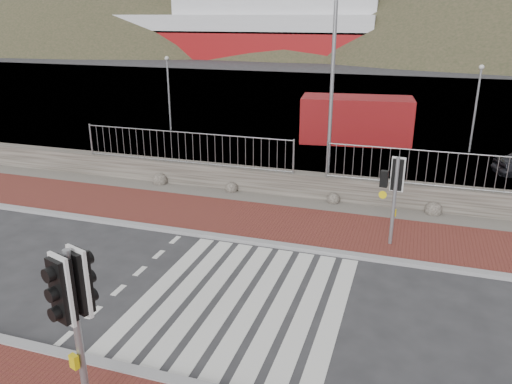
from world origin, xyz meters
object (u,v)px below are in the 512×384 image
(traffic_signal_far, at_px, (395,183))
(shipping_container, at_px, (356,120))
(traffic_signal_near, at_px, (73,300))
(streetlight, at_px, (336,74))
(ferry, at_px, (238,21))

(traffic_signal_far, height_order, shipping_container, traffic_signal_far)
(traffic_signal_near, bearing_deg, streetlight, 99.47)
(traffic_signal_far, xyz_separation_m, shipping_container, (-2.57, 12.25, -0.75))
(traffic_signal_near, bearing_deg, traffic_signal_far, 80.48)
(ferry, xyz_separation_m, streetlight, (25.26, -59.79, -1.04))
(traffic_signal_near, height_order, streetlight, streetlight)
(ferry, distance_m, shipping_container, 57.53)
(ferry, bearing_deg, traffic_signal_near, -72.01)
(ferry, xyz_separation_m, shipping_container, (25.10, -51.59, -4.20))
(ferry, bearing_deg, shipping_container, -64.06)
(shipping_container, bearing_deg, ferry, 109.10)
(ferry, height_order, traffic_signal_far, ferry)
(traffic_signal_far, bearing_deg, shipping_container, -69.76)
(traffic_signal_near, relative_size, shipping_container, 0.54)
(streetlight, bearing_deg, ferry, 108.02)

